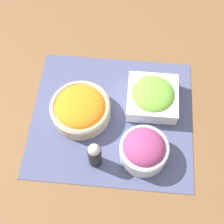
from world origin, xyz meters
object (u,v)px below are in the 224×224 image
(carrot_bowl, at_px, (80,109))
(onion_bowl, at_px, (144,150))
(lettuce_bowl, at_px, (152,96))
(pepper_shaker, at_px, (95,155))

(carrot_bowl, distance_m, onion_bowl, 0.23)
(onion_bowl, xyz_separation_m, lettuce_bowl, (-0.02, -0.18, -0.01))
(carrot_bowl, height_order, lettuce_bowl, same)
(carrot_bowl, xyz_separation_m, lettuce_bowl, (-0.22, -0.07, -0.00))
(carrot_bowl, relative_size, pepper_shaker, 1.67)
(onion_bowl, bearing_deg, lettuce_bowl, -96.04)
(lettuce_bowl, bearing_deg, onion_bowl, 83.96)
(onion_bowl, relative_size, lettuce_bowl, 0.89)
(pepper_shaker, bearing_deg, onion_bowl, -166.96)
(carrot_bowl, distance_m, lettuce_bowl, 0.23)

